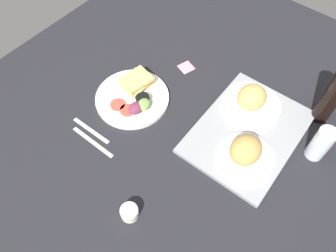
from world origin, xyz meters
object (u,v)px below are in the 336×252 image
Objects in this scene: drinking_glass at (321,144)px; knife at (93,142)px; espresso_cup at (129,212)px; fork at (91,130)px; plate_with_salad at (134,96)px; sticky_note at (186,67)px; bread_plate_far at (246,153)px; soda_bottle at (332,97)px; serving_tray at (247,132)px; bread_plate_near at (251,100)px.

drinking_glass is 77.27cm from knife.
espresso_cup is at bearing -22.05° from knife.
plate_with_salad is at bearing 81.67° from fork.
fork is 47.06cm from sticky_note.
bread_plate_far is at bearing 155.91° from espresso_cup.
plate_with_salad is 70.30cm from soda_bottle.
serving_tray is 2.65× the size of fork.
soda_bottle is 78.00cm from espresso_cup.
espresso_cup is at bearing -22.39° from soda_bottle.
bread_plate_near reaches higher than serving_tray.
espresso_cup is at bearing -25.29° from fork.
sticky_note is at bearing 167.79° from plate_with_salad.
soda_bottle is at bearing 41.52° from fork.
plate_with_salad reaches higher than sticky_note.
sticky_note is (-60.32, -23.91, -1.94)cm from espresso_cup.
soda_bottle reaches higher than fork.
knife is (23.66, 1.59, -1.47)cm from plate_with_salad.
fork is 0.89× the size of knife.
espresso_cup is 64.92cm from sticky_note.
bread_plate_far is at bearing 94.44° from plate_with_salad.
soda_bottle is (-15.95, -5.34, 4.86)cm from drinking_glass.
bread_plate_far is (20.10, 9.81, 0.22)cm from bread_plate_near.
knife is at bearing 3.83° from plate_with_salad.
soda_bottle is at bearing 157.61° from espresso_cup.
fork is (34.53, -44.46, -0.55)cm from serving_tray.
soda_bottle reaches higher than bread_plate_far.
fork and knife have the same top height.
espresso_cup reaches higher than sticky_note.
plate_with_salad reaches higher than fork.
drinking_glass is at bearing 108.09° from plate_with_salad.
espresso_cup is at bearing 40.42° from plate_with_salad.
serving_tray is 56.30cm from fork.
serving_tray is 3.24× the size of drinking_glass.
espresso_cup is at bearing -7.11° from bread_plate_near.
bread_plate_far reaches higher than knife.
serving_tray is at bearing -156.23° from bread_plate_far.
serving_tray is 2.37× the size of knife.
bread_plate_near is 26.71cm from soda_bottle.
bread_plate_far is at bearing 26.02° from bread_plate_near.
bread_plate_near is at bearing -151.72° from serving_tray.
knife is (27.28, -44.98, -5.03)cm from bread_plate_far.
bread_plate_near is 43.86cm from plate_with_salad.
bread_plate_near is (-9.84, -5.29, 4.26)cm from serving_tray.
knife is 49.54cm from sticky_note.
sticky_note is (-22.10, -41.00, -5.22)cm from bread_plate_far.
sticky_note is (-25.72, 5.56, -1.66)cm from plate_with_salad.
bread_plate_near is 0.92× the size of soda_bottle.
drinking_glass reaches higher than fork.
drinking_glass is (-7.12, 22.24, 6.14)cm from serving_tray.
plate_with_salad is (3.61, -46.56, -3.56)cm from bread_plate_far.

